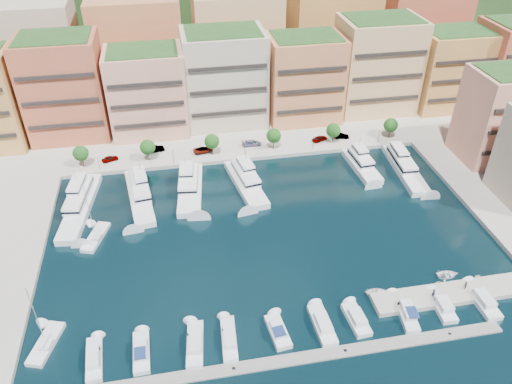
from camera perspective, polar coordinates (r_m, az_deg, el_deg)
ground at (r=103.31m, az=1.59°, el=-5.11°), size 400.00×400.00×0.00m
north_quay at (r=155.10m, az=-3.20°, el=9.61°), size 220.00×64.00×2.00m
hillside at (r=199.24m, az=-5.18°, el=15.45°), size 240.00×40.00×58.00m
south_pontoon at (r=82.84m, az=3.95°, el=-18.66°), size 72.00×2.20×0.35m
finger_pier at (r=98.53m, az=22.08°, el=-10.81°), size 32.00×5.00×2.00m
apartment_1 at (r=141.72m, az=-21.05°, el=11.10°), size 20.00×16.50×26.80m
apartment_2 at (r=138.22m, az=-12.32°, el=11.15°), size 20.00×15.50×22.80m
apartment_3 at (r=140.20m, az=-3.63°, el=12.90°), size 22.00×16.50×25.80m
apartment_4 at (r=142.85m, az=5.49°, el=12.81°), size 20.00×15.50×23.80m
apartment_5 at (r=151.27m, az=13.63°, el=13.91°), size 22.00×16.50×26.80m
apartment_6 at (r=160.24m, az=21.24°, el=12.96°), size 20.00×15.50×22.80m
apartment_east_a at (r=136.53m, az=26.40°, el=7.89°), size 18.00×14.50×22.80m
backblock_0 at (r=163.64m, az=-24.10°, el=14.13°), size 26.00×18.00×30.00m
backblock_1 at (r=159.42m, az=-13.30°, el=15.69°), size 26.00×18.00×30.00m
backblock_2 at (r=160.78m, az=-2.17°, el=16.73°), size 26.00×18.00×30.00m
backblock_3 at (r=167.59m, az=8.50°, el=17.17°), size 26.00×18.00×30.00m
backblock_4 at (r=179.23m, az=18.08°, el=17.08°), size 26.00×18.00×30.00m
tree_0 at (r=128.67m, az=-19.40°, el=4.19°), size 3.80×3.80×5.65m
tree_1 at (r=126.83m, az=-12.29°, el=5.02°), size 3.80×3.80×5.65m
tree_2 at (r=126.99m, az=-5.07°, el=5.78°), size 3.80×3.80×5.65m
tree_3 at (r=129.15m, az=2.04°, el=6.44°), size 3.80×3.80×5.65m
tree_4 at (r=133.20m, az=8.83°, el=6.97°), size 3.80×3.80×5.65m
tree_5 at (r=138.99m, az=15.15°, el=7.38°), size 3.80×3.80×5.65m
lamppost_0 at (r=126.50m, az=-17.64°, el=3.52°), size 0.30×0.30×4.20m
lamppost_1 at (r=125.11m, az=-9.49°, el=4.44°), size 0.30×0.30×4.20m
lamppost_2 at (r=126.29m, az=-1.31°, el=5.26°), size 0.30×0.30×4.20m
lamppost_3 at (r=129.98m, az=6.58°, el=5.96°), size 0.30×0.30×4.20m
lamppost_4 at (r=135.98m, az=13.92°, el=6.50°), size 0.30×0.30×4.20m
yacht_0 at (r=117.23m, az=-19.44°, el=-1.14°), size 7.87×24.96×7.30m
yacht_1 at (r=116.51m, az=-13.18°, el=-0.20°), size 7.22×22.34×7.30m
yacht_2 at (r=116.90m, az=-7.55°, el=0.71°), size 7.35×20.45×7.30m
yacht_3 at (r=117.84m, az=-1.23°, el=1.35°), size 7.87×20.64×7.30m
yacht_5 at (r=126.87m, az=11.93°, el=3.22°), size 5.39×15.76×7.30m
yacht_6 at (r=128.56m, az=16.54°, el=2.91°), size 6.20×22.19×7.30m
cruiser_0 at (r=85.89m, az=-18.00°, el=-17.75°), size 2.98×8.38×2.55m
cruiser_1 at (r=84.82m, az=-12.96°, el=-17.43°), size 2.70×7.94×2.66m
cruiser_2 at (r=84.39m, az=-6.98°, el=-16.90°), size 3.54×9.18×2.55m
cruiser_3 at (r=84.56m, az=-3.10°, el=-16.45°), size 2.91×9.00×2.55m
cruiser_4 at (r=85.45m, az=2.54°, el=-15.66°), size 3.42×7.30×2.66m
cruiser_5 at (r=86.99m, az=7.60°, el=-14.84°), size 3.03×8.65×2.55m
cruiser_6 at (r=88.65m, az=11.42°, el=-14.12°), size 3.24×7.29×2.55m
cruiser_7 at (r=91.73m, az=16.78°, el=-13.04°), size 3.59×8.87×2.66m
cruiser_8 at (r=94.62m, az=20.53°, el=-12.19°), size 3.06×7.26×2.55m
cruiser_9 at (r=98.27m, az=24.45°, el=-11.26°), size 2.87×8.67×2.55m
sailboat_0 at (r=90.70m, az=-22.86°, el=-15.74°), size 5.32×8.98×13.20m
sailboat_2 at (r=107.64m, az=-17.83°, el=-4.99°), size 5.58×9.59×13.20m
tender_3 at (r=102.94m, az=24.00°, el=-8.80°), size 1.62×1.47×0.73m
tender_2 at (r=101.09m, az=21.06°, el=-8.80°), size 4.27×3.15×0.85m
tender_0 at (r=93.98m, az=13.50°, el=-11.06°), size 3.79×2.84×0.75m
tender_1 at (r=99.00m, az=20.19°, el=-9.70°), size 1.66×1.51×0.76m
car_0 at (r=130.40m, az=-16.35°, el=3.68°), size 4.40×2.97×1.39m
car_1 at (r=131.68m, az=-11.48°, el=4.84°), size 5.10×2.68×1.60m
car_2 at (r=129.54m, az=-6.02°, el=4.81°), size 5.49×3.19×1.44m
car_3 at (r=131.92m, az=-0.51°, el=5.63°), size 5.10×2.11×1.48m
car_4 at (r=135.12m, az=7.29°, el=6.09°), size 4.63×3.27×1.46m
car_5 at (r=137.32m, az=9.72°, el=6.34°), size 4.35×2.29×1.36m
person_0 at (r=94.52m, az=19.63°, el=-10.80°), size 0.63×0.78×1.85m
person_1 at (r=98.04m, az=22.80°, el=-9.79°), size 1.03×1.00×1.68m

